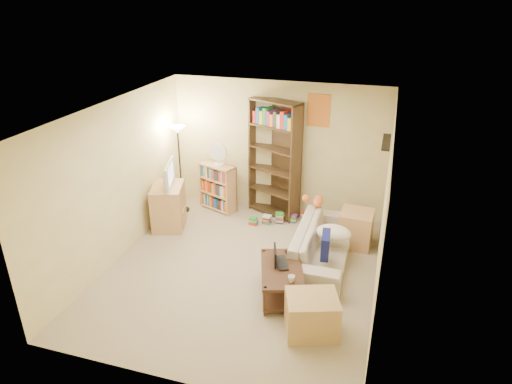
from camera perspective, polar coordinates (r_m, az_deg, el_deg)
room at (r=6.37m, az=-2.10°, el=2.41°), size 4.50×4.54×2.52m
sofa at (r=7.27m, az=8.32°, el=-6.56°), size 2.05×0.80×0.60m
navy_pillow at (r=6.74m, az=8.68°, el=-6.54°), size 0.16×0.40×0.35m
cream_blanket at (r=7.19m, az=9.64°, el=-5.06°), size 0.55×0.39×0.24m
tabby_cat at (r=7.81m, az=7.49°, el=-1.06°), size 0.47×0.17×0.16m
coffee_table at (r=6.48m, az=3.22°, el=-10.58°), size 0.83×1.13×0.45m
laptop at (r=6.48m, az=3.69°, el=-8.80°), size 0.54×0.51×0.03m
laptop_screen at (r=6.40m, az=2.40°, el=-7.91°), size 0.11×0.33×0.23m
mug at (r=6.11m, az=4.44°, el=-10.77°), size 0.19×0.19×0.09m
tv_remote at (r=6.67m, az=4.07°, el=-7.74°), size 0.15×0.18×0.02m
tv_stand at (r=8.34m, az=-10.89°, el=-1.75°), size 0.72×0.86×0.79m
television at (r=8.10m, az=-11.23°, el=2.13°), size 0.81×0.53×0.44m
tall_bookshelf at (r=8.37m, az=2.33°, el=4.48°), size 1.04×0.69×2.19m
short_bookshelf at (r=8.82m, az=-4.78°, el=0.59°), size 0.77×0.53×0.92m
desk_fan at (r=8.50m, az=-4.72°, el=4.72°), size 0.33×0.18×0.44m
floor_lamp at (r=8.53m, az=-9.67°, el=5.87°), size 0.29×0.29×1.69m
side_table at (r=7.83m, az=12.38°, el=-4.47°), size 0.56×0.56×0.60m
end_cabinet at (r=5.92m, az=6.96°, el=-15.01°), size 0.77×0.70×0.53m
book_stacks at (r=8.45m, az=3.13°, el=-3.32°), size 1.06×0.54×0.19m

